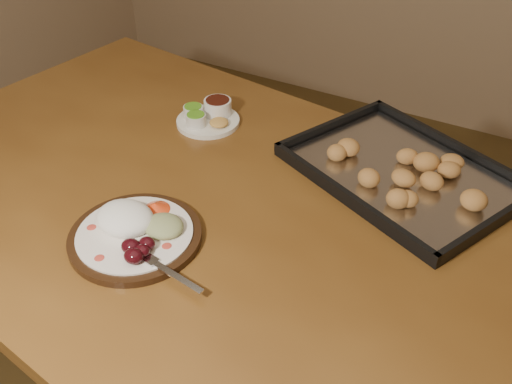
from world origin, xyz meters
The scene contains 4 objects.
dining_table centered at (-0.21, 0.14, 0.65)m, with size 1.62×1.11×0.75m.
dinner_plate centered at (-0.27, -0.02, 0.77)m, with size 0.30×0.24×0.06m.
condiment_saucer centered at (-0.38, 0.38, 0.77)m, with size 0.15×0.15×0.05m.
baking_tray centered at (0.09, 0.40, 0.76)m, with size 0.53×0.48×0.05m.
Camera 1 is at (0.29, -0.59, 1.44)m, focal length 40.00 mm.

